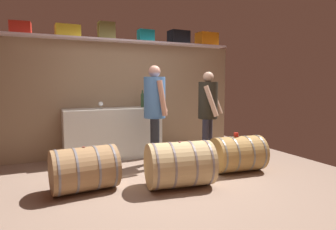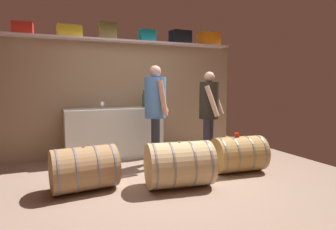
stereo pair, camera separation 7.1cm
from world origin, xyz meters
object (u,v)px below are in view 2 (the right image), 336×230
at_px(toolcase_red, 23,28).
at_px(toolcase_olive, 108,31).
at_px(red_funnel, 152,104).
at_px(toolcase_orange, 209,39).
at_px(toolcase_black, 180,37).
at_px(wine_barrel_far, 84,169).
at_px(visitor_tasting, 209,107).
at_px(wine_barrel_near, 238,154).
at_px(wine_barrel_flank, 179,164).
at_px(work_cabinet, 114,133).
at_px(winemaker_pouring, 156,105).
at_px(wine_glass, 102,104).
at_px(tasting_cup, 237,135).
at_px(toolcase_yellow, 69,31).
at_px(toolcase_teal, 147,36).
at_px(wine_bottle_green, 144,100).

bearing_deg(toolcase_red, toolcase_olive, 3.96).
bearing_deg(red_funnel, toolcase_orange, 8.69).
height_order(toolcase_black, wine_barrel_far, toolcase_black).
height_order(toolcase_red, toolcase_black, toolcase_black).
distance_m(toolcase_orange, visitor_tasting, 1.88).
bearing_deg(wine_barrel_near, wine_barrel_flank, -162.00).
distance_m(toolcase_red, work_cabinet, 2.37).
xyz_separation_m(toolcase_black, wine_barrel_flank, (-0.98, -2.06, -2.04)).
bearing_deg(work_cabinet, visitor_tasting, -32.14).
bearing_deg(toolcase_olive, toolcase_orange, 1.69).
height_order(toolcase_orange, work_cabinet, toolcase_orange).
bearing_deg(winemaker_pouring, wine_glass, -117.27).
bearing_deg(tasting_cup, wine_glass, 139.74).
bearing_deg(wine_barrel_flank, tasting_cup, 20.52).
relative_size(toolcase_yellow, tasting_cup, 5.81).
bearing_deg(wine_barrel_flank, toolcase_yellow, 128.20).
distance_m(toolcase_red, toolcase_black, 2.93).
bearing_deg(toolcase_orange, work_cabinet, -177.97).
bearing_deg(toolcase_black, wine_barrel_near, -88.10).
bearing_deg(toolcase_orange, toolcase_yellow, 177.26).
relative_size(toolcase_black, winemaker_pouring, 0.24).
xyz_separation_m(toolcase_black, wine_barrel_near, (0.18, -1.81, -2.07)).
height_order(red_funnel, wine_barrel_far, red_funnel).
bearing_deg(wine_barrel_far, red_funnel, 39.64).
height_order(toolcase_black, red_funnel, toolcase_black).
bearing_deg(toolcase_teal, toolcase_olive, 178.15).
bearing_deg(toolcase_orange, toolcase_black, 177.26).
bearing_deg(work_cabinet, winemaker_pouring, -56.68).
distance_m(toolcase_yellow, wine_bottle_green, 1.82).
xyz_separation_m(toolcase_orange, wine_barrel_far, (-2.87, -1.69, -2.07)).
relative_size(wine_barrel_near, winemaker_pouring, 0.51).
relative_size(toolcase_olive, work_cabinet, 0.17).
height_order(red_funnel, wine_barrel_near, red_funnel).
bearing_deg(work_cabinet, red_funnel, -2.49).
distance_m(toolcase_red, tasting_cup, 3.95).
bearing_deg(toolcase_black, red_funnel, -166.88).
bearing_deg(toolcase_red, wine_bottle_green, 0.27).
bearing_deg(toolcase_yellow, wine_bottle_green, -7.55).
relative_size(toolcase_black, wine_glass, 2.94).
xyz_separation_m(red_funnel, wine_barrel_flank, (-0.29, -1.85, -0.69)).
xyz_separation_m(red_funnel, winemaker_pouring, (-0.22, -0.78, 0.05)).
height_order(toolcase_yellow, toolcase_black, toolcase_black).
xyz_separation_m(red_funnel, tasting_cup, (0.83, -1.60, -0.40)).
bearing_deg(wine_barrel_flank, toolcase_black, 72.49).
height_order(wine_bottle_green, wine_barrel_flank, wine_bottle_green).
bearing_deg(visitor_tasting, wine_barrel_near, 55.09).
xyz_separation_m(work_cabinet, wine_barrel_far, (-0.74, -1.52, -0.18)).
bearing_deg(red_funnel, wine_glass, -176.53).
xyz_separation_m(toolcase_yellow, wine_barrel_far, (-0.01, -1.69, -2.03)).
relative_size(toolcase_orange, wine_glass, 3.11).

